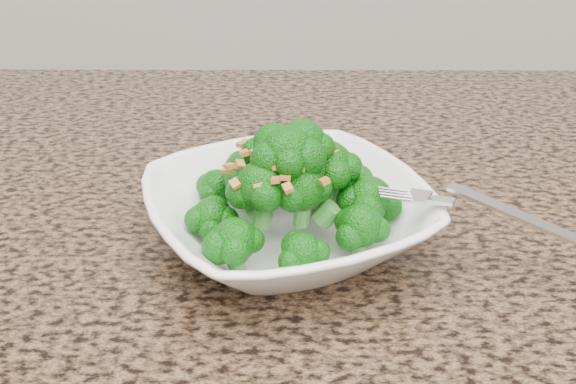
# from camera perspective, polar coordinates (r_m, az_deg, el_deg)

# --- Properties ---
(granite_counter) EXTENTS (1.64, 1.04, 0.03)m
(granite_counter) POSITION_cam_1_polar(r_m,az_deg,el_deg) (0.54, -6.85, -9.85)
(granite_counter) COLOR brown
(granite_counter) RESTS_ON cabinet
(bowl) EXTENTS (0.29, 0.29, 0.05)m
(bowl) POSITION_cam_1_polar(r_m,az_deg,el_deg) (0.57, -0.00, -2.05)
(bowl) COLOR white
(bowl) RESTS_ON granite_counter
(broccoli_pile) EXTENTS (0.19, 0.19, 0.07)m
(broccoli_pile) POSITION_cam_1_polar(r_m,az_deg,el_deg) (0.55, -0.00, 3.52)
(broccoli_pile) COLOR #0E610B
(broccoli_pile) RESTS_ON bowl
(garlic_topping) EXTENTS (0.12, 0.12, 0.01)m
(garlic_topping) POSITION_cam_1_polar(r_m,az_deg,el_deg) (0.53, -0.00, 7.19)
(garlic_topping) COLOR #BB742D
(garlic_topping) RESTS_ON broccoli_pile
(fork) EXTENTS (0.16, 0.10, 0.01)m
(fork) POSITION_cam_1_polar(r_m,az_deg,el_deg) (0.54, 12.34, -0.67)
(fork) COLOR silver
(fork) RESTS_ON bowl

